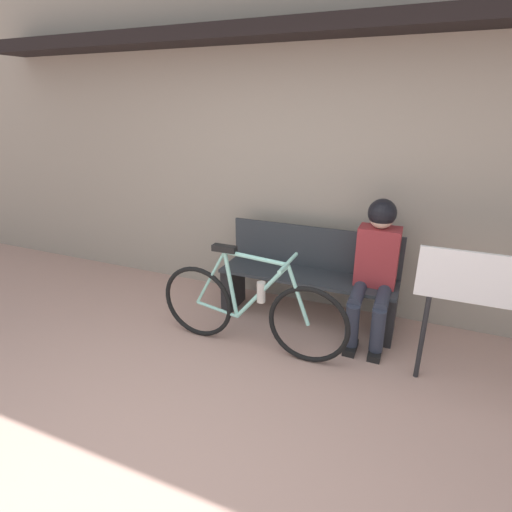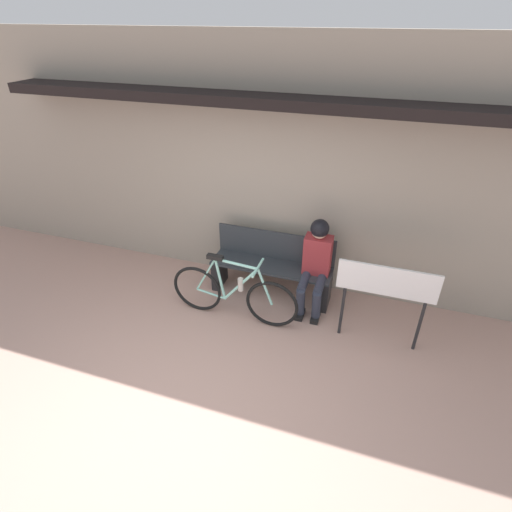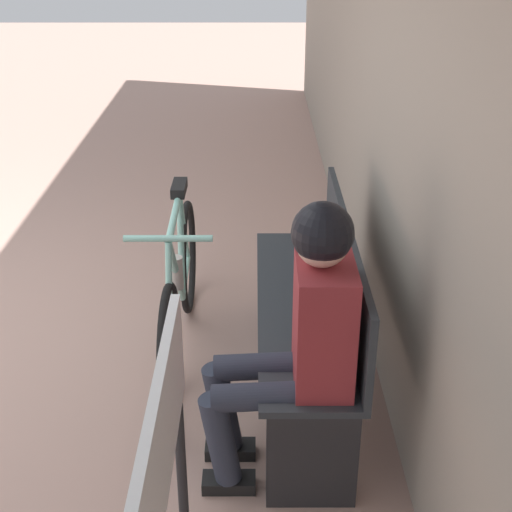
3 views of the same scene
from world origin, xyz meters
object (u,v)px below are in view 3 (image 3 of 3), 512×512
(signboard, at_px, (160,471))
(person_seated, at_px, (299,328))
(park_bench_near, at_px, (313,315))
(bicycle, at_px, (180,293))

(signboard, bearing_deg, person_seated, 153.41)
(park_bench_near, relative_size, person_seated, 1.31)
(bicycle, xyz_separation_m, person_seated, (0.89, 0.56, 0.35))
(signboard, bearing_deg, bicycle, -175.64)
(park_bench_near, distance_m, person_seated, 0.67)
(person_seated, xyz_separation_m, signboard, (0.85, -0.43, 0.08))
(bicycle, bearing_deg, person_seated, 32.01)
(bicycle, distance_m, signboard, 1.80)
(park_bench_near, distance_m, bicycle, 0.73)
(bicycle, xyz_separation_m, signboard, (1.74, 0.13, 0.42))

